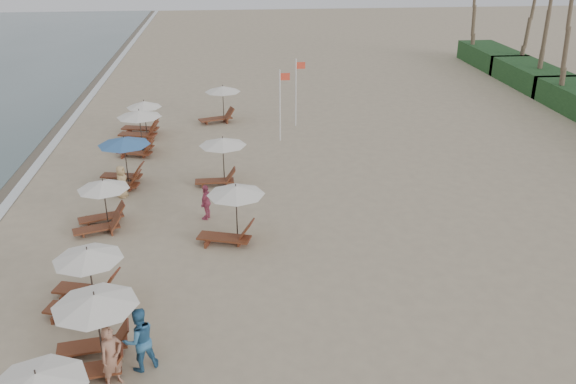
{
  "coord_description": "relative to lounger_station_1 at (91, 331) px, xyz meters",
  "views": [
    {
      "loc": [
        -1.3,
        -14.52,
        11.16
      ],
      "look_at": [
        1.0,
        7.98,
        1.3
      ],
      "focal_mm": 37.72,
      "sensor_mm": 36.0,
      "label": 1
    }
  ],
  "objects": [
    {
      "name": "beachgoer_mid_a",
      "position": [
        1.31,
        -0.22,
        -0.23
      ],
      "size": [
        1.14,
        1.05,
        1.89
      ],
      "primitive_type": "imported",
      "rotation": [
        0.0,
        0.0,
        3.6
      ],
      "color": "#306691",
      "rests_on": "ground"
    },
    {
      "name": "lounger_station_2",
      "position": [
        -0.82,
        2.95,
        -0.17
      ],
      "size": [
        2.65,
        2.41,
        2.09
      ],
      "color": "brown",
      "rests_on": "ground"
    },
    {
      "name": "inland_station_1",
      "position": [
        3.47,
        12.83,
        0.27
      ],
      "size": [
        2.57,
        2.24,
        2.22
      ],
      "color": "brown",
      "rests_on": "ground"
    },
    {
      "name": "flag_pole_far",
      "position": [
        8.1,
        21.59,
        1.13
      ],
      "size": [
        0.59,
        0.08,
        4.13
      ],
      "color": "silver",
      "rests_on": "ground"
    },
    {
      "name": "lounger_station_1",
      "position": [
        0.0,
        0.0,
        0.0
      ],
      "size": [
        2.65,
        2.34,
        2.31
      ],
      "color": "brown",
      "rests_on": "ground"
    },
    {
      "name": "lounger_station_4",
      "position": [
        -1.1,
        13.12,
        0.07
      ],
      "size": [
        2.68,
        2.42,
        2.36
      ],
      "color": "brown",
      "rests_on": "ground"
    },
    {
      "name": "beachgoer_far_b",
      "position": [
        -0.95,
        11.72,
        -0.42
      ],
      "size": [
        0.64,
        0.83,
        1.5
      ],
      "primitive_type": "imported",
      "rotation": [
        0.0,
        0.0,
        1.33
      ],
      "color": "tan",
      "rests_on": "ground"
    },
    {
      "name": "inland_station_2",
      "position": [
        3.43,
        22.96,
        0.15
      ],
      "size": [
        2.81,
        2.24,
        2.22
      ],
      "color": "brown",
      "rests_on": "ground"
    },
    {
      "name": "inland_station_0",
      "position": [
        3.88,
        6.99,
        0.16
      ],
      "size": [
        2.79,
        2.24,
        2.22
      ],
      "color": "brown",
      "rests_on": "ground"
    },
    {
      "name": "beachgoer_far_a",
      "position": [
        2.9,
        9.06,
        -0.41
      ],
      "size": [
        0.7,
        0.96,
        1.52
      ],
      "primitive_type": "imported",
      "rotation": [
        0.0,
        0.0,
        4.3
      ],
      "color": "#B94A69",
      "rests_on": "ground"
    },
    {
      "name": "lounger_station_3",
      "position": [
        -1.3,
        8.63,
        -0.13
      ],
      "size": [
        2.42,
        2.23,
        2.06
      ],
      "color": "brown",
      "rests_on": "ground"
    },
    {
      "name": "beachgoer_near",
      "position": [
        0.66,
        -0.81,
        -0.28
      ],
      "size": [
        0.77,
        0.76,
        1.79
      ],
      "primitive_type": "imported",
      "rotation": [
        0.0,
        0.0,
        0.77
      ],
      "color": "#9F6D56",
      "rests_on": "ground"
    },
    {
      "name": "lounger_station_5",
      "position": [
        -0.92,
        17.51,
        0.12
      ],
      "size": [
        2.59,
        2.37,
        2.4
      ],
      "color": "brown",
      "rests_on": "ground"
    },
    {
      "name": "lounger_station_6",
      "position": [
        -1.16,
        20.58,
        -0.26
      ],
      "size": [
        2.66,
        2.48,
        2.08
      ],
      "color": "brown",
      "rests_on": "ground"
    },
    {
      "name": "foam_line",
      "position": [
        -5.95,
        10.54,
        -1.16
      ],
      "size": [
        0.5,
        140.0,
        0.02
      ],
      "primitive_type": "cube",
      "color": "white",
      "rests_on": "ground"
    },
    {
      "name": "flag_pole_near",
      "position": [
        6.9,
        18.89,
        1.11
      ],
      "size": [
        0.59,
        0.08,
        4.1
      ],
      "color": "silver",
      "rests_on": "ground"
    },
    {
      "name": "ground",
      "position": [
        5.25,
        0.54,
        -1.17
      ],
      "size": [
        160.0,
        160.0,
        0.0
      ],
      "primitive_type": "plane",
      "color": "tan",
      "rests_on": "ground"
    }
  ]
}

